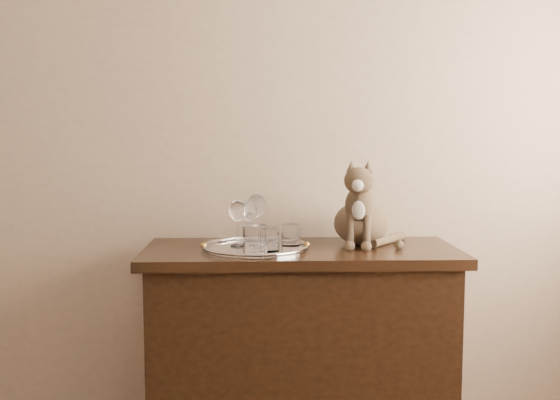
% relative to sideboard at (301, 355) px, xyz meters
% --- Properties ---
extents(wall_back, '(4.00, 0.10, 2.70)m').
position_rel_sideboard_xyz_m(wall_back, '(-0.60, 0.31, 0.93)').
color(wall_back, tan).
rests_on(wall_back, ground).
extents(sideboard, '(1.20, 0.50, 0.85)m').
position_rel_sideboard_xyz_m(sideboard, '(0.00, 0.00, 0.00)').
color(sideboard, black).
rests_on(sideboard, ground).
extents(tray, '(0.40, 0.40, 0.01)m').
position_rel_sideboard_xyz_m(tray, '(-0.17, -0.03, 0.43)').
color(tray, silver).
rests_on(tray, sideboard).
extents(wine_glass_a, '(0.07, 0.07, 0.18)m').
position_rel_sideboard_xyz_m(wine_glass_a, '(-0.24, 0.00, 0.52)').
color(wine_glass_a, white).
rests_on(wine_glass_a, tray).
extents(wine_glass_b, '(0.07, 0.07, 0.19)m').
position_rel_sideboard_xyz_m(wine_glass_b, '(-0.17, 0.07, 0.53)').
color(wine_glass_b, silver).
rests_on(wine_glass_b, tray).
extents(wine_glass_d, '(0.07, 0.07, 0.17)m').
position_rel_sideboard_xyz_m(wine_glass_d, '(-0.20, 0.01, 0.52)').
color(wine_glass_d, silver).
rests_on(wine_glass_d, tray).
extents(tumbler_a, '(0.08, 0.08, 0.09)m').
position_rel_sideboard_xyz_m(tumbler_a, '(-0.13, -0.11, 0.48)').
color(tumbler_a, white).
rests_on(tumbler_a, tray).
extents(tumbler_b, '(0.09, 0.09, 0.10)m').
position_rel_sideboard_xyz_m(tumbler_b, '(-0.18, -0.13, 0.48)').
color(tumbler_b, white).
rests_on(tumbler_b, tray).
extents(tumbler_c, '(0.07, 0.07, 0.08)m').
position_rel_sideboard_xyz_m(tumbler_c, '(-0.04, 0.01, 0.47)').
color(tumbler_c, silver).
rests_on(tumbler_c, tray).
extents(cat, '(0.40, 0.39, 0.34)m').
position_rel_sideboard_xyz_m(cat, '(0.25, 0.08, 0.59)').
color(cat, brown).
rests_on(cat, sideboard).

